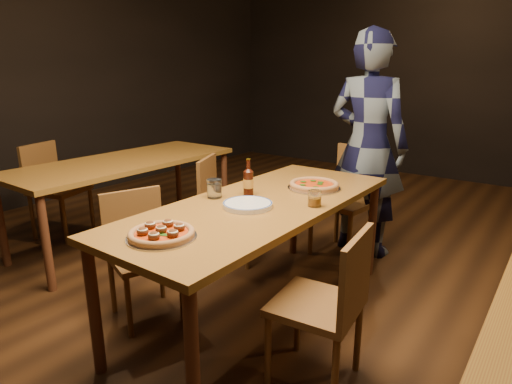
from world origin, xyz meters
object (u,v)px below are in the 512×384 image
Objects in this scene: table_left at (125,167)px; pizza_meatball at (161,233)px; diner at (368,146)px; beer_bottle at (248,182)px; chair_nbr_left at (60,189)px; table_main at (261,213)px; water_glass at (214,189)px; pizza_margherita at (314,185)px; chair_main_e at (316,303)px; chair_end at (344,201)px; chair_main_sw at (231,207)px; chair_main_nw at (144,256)px; plate_stack at (248,205)px; amber_glass at (315,198)px.

pizza_meatball is (1.67, -1.04, 0.09)m from table_left.
beer_bottle is at bearing 81.37° from diner.
chair_nbr_left is 2.79m from diner.
table_main is 8.85× the size of beer_bottle.
beer_bottle reaches higher than water_glass.
table_main is 0.47m from pizza_margherita.
table_left is 2.37m from chair_main_e.
chair_end is 1.16m from beer_bottle.
table_left is 1.06m from chair_main_sw.
table_main is 2.31m from chair_nbr_left.
chair_main_nw is 0.70m from pizza_meatball.
water_glass is at bearing -171.74° from chair_main_sw.
table_left is at bearing -175.35° from pizza_margherita.
chair_end is 2.70× the size of pizza_margherita.
chair_main_nw is 1.00m from chair_main_sw.
table_left is 7.06× the size of plate_stack.
table_left is 1.58m from beer_bottle.
chair_main_e is (0.57, -0.33, -0.26)m from table_main.
amber_glass is at bearing 19.95° from water_glass.
chair_end is 2.88× the size of pizza_meatball.
beer_bottle reaches higher than chair_main_e.
pizza_meatball is (0.52, -0.29, 0.36)m from chair_main_nw.
chair_end is 0.78m from pizza_margherita.
water_glass is (-0.13, -0.17, -0.02)m from beer_bottle.
chair_main_nw is 1.13m from chair_main_e.
pizza_margherita is at bearing 76.27° from table_main.
table_main is 1.37m from diner.
water_glass is at bearing 173.56° from plate_stack.
chair_main_nw reaches higher than plate_stack.
chair_main_sw is 0.93m from chair_end.
chair_nbr_left is (-1.74, 0.45, 0.04)m from chair_main_nw.
chair_main_e reaches higher than pizza_margherita.
chair_nbr_left reaches higher than table_main.
chair_main_sw reaches higher than chair_main_nw.
chair_end is 4.18× the size of beer_bottle.
chair_main_nw reaches higher than table_left.
table_left is 2.12× the size of chair_end.
chair_main_e is 0.91m from beer_bottle.
pizza_margherita is at bearing 92.85° from diner.
amber_glass is (0.58, 0.21, -0.01)m from water_glass.
amber_glass is at bearing -37.47° from chair_main_nw.
chair_end is 1.05× the size of chair_nbr_left.
table_main is at bearing -108.55° from chair_nbr_left.
table_main is 0.34m from amber_glass.
pizza_margherita is (0.10, -0.71, 0.30)m from chair_end.
pizza_margherita is 3.07× the size of water_glass.
chair_main_e is (1.26, -0.87, -0.02)m from chair_main_sw.
chair_main_e is at bearing 107.74° from diner.
pizza_margherita is 1.55× the size of beer_bottle.
water_glass is (-0.39, -0.55, 0.03)m from pizza_margherita.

